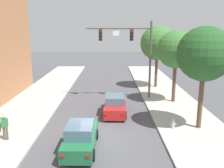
{
  "coord_description": "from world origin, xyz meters",
  "views": [
    {
      "loc": [
        0.7,
        -14.43,
        6.89
      ],
      "look_at": [
        0.86,
        7.06,
        2.0
      ],
      "focal_mm": 38.82,
      "sensor_mm": 36.0,
      "label": 1
    }
  ],
  "objects_px": {
    "car_following_green": "(81,138)",
    "street_tree_nearest": "(204,54)",
    "traffic_signal_mast": "(132,46)",
    "street_tree_second": "(176,50)",
    "fire_hydrant": "(173,123)",
    "car_lead_red": "(115,105)",
    "street_tree_third": "(157,43)",
    "pedestrian_sidewalk_left_walker": "(5,126)",
    "bicycle_leaning": "(1,124)"
  },
  "relations": [
    {
      "from": "traffic_signal_mast",
      "to": "bicycle_leaning",
      "type": "relative_size",
      "value": 4.25
    },
    {
      "from": "car_following_green",
      "to": "street_tree_nearest",
      "type": "height_order",
      "value": "street_tree_nearest"
    },
    {
      "from": "pedestrian_sidewalk_left_walker",
      "to": "street_tree_nearest",
      "type": "height_order",
      "value": "street_tree_nearest"
    },
    {
      "from": "car_following_green",
      "to": "pedestrian_sidewalk_left_walker",
      "type": "relative_size",
      "value": 2.6
    },
    {
      "from": "car_lead_red",
      "to": "street_tree_second",
      "type": "distance_m",
      "value": 7.72
    },
    {
      "from": "street_tree_nearest",
      "to": "street_tree_second",
      "type": "distance_m",
      "value": 6.33
    },
    {
      "from": "bicycle_leaning",
      "to": "street_tree_second",
      "type": "distance_m",
      "value": 15.66
    },
    {
      "from": "pedestrian_sidewalk_left_walker",
      "to": "street_tree_third",
      "type": "bearing_deg",
      "value": 49.88
    },
    {
      "from": "traffic_signal_mast",
      "to": "pedestrian_sidewalk_left_walker",
      "type": "relative_size",
      "value": 4.57
    },
    {
      "from": "pedestrian_sidewalk_left_walker",
      "to": "street_tree_third",
      "type": "xyz_separation_m",
      "value": [
        11.94,
        14.17,
        4.22
      ]
    },
    {
      "from": "traffic_signal_mast",
      "to": "bicycle_leaning",
      "type": "height_order",
      "value": "traffic_signal_mast"
    },
    {
      "from": "car_following_green",
      "to": "fire_hydrant",
      "type": "xyz_separation_m",
      "value": [
        6.07,
        2.68,
        -0.22
      ]
    },
    {
      "from": "fire_hydrant",
      "to": "street_tree_nearest",
      "type": "xyz_separation_m",
      "value": [
        1.84,
        0.13,
        4.76
      ]
    },
    {
      "from": "street_tree_third",
      "to": "bicycle_leaning",
      "type": "bearing_deg",
      "value": -135.41
    },
    {
      "from": "pedestrian_sidewalk_left_walker",
      "to": "street_tree_nearest",
      "type": "relative_size",
      "value": 0.24
    },
    {
      "from": "traffic_signal_mast",
      "to": "fire_hydrant",
      "type": "height_order",
      "value": "traffic_signal_mast"
    },
    {
      "from": "bicycle_leaning",
      "to": "street_tree_nearest",
      "type": "bearing_deg",
      "value": 1.42
    },
    {
      "from": "street_tree_nearest",
      "to": "pedestrian_sidewalk_left_walker",
      "type": "bearing_deg",
      "value": -171.79
    },
    {
      "from": "car_lead_red",
      "to": "fire_hydrant",
      "type": "xyz_separation_m",
      "value": [
        3.96,
        -3.39,
        -0.22
      ]
    },
    {
      "from": "traffic_signal_mast",
      "to": "street_tree_nearest",
      "type": "relative_size",
      "value": 1.08
    },
    {
      "from": "traffic_signal_mast",
      "to": "car_following_green",
      "type": "distance_m",
      "value": 12.05
    },
    {
      "from": "street_tree_nearest",
      "to": "street_tree_third",
      "type": "bearing_deg",
      "value": 93.51
    },
    {
      "from": "traffic_signal_mast",
      "to": "pedestrian_sidewalk_left_walker",
      "type": "bearing_deg",
      "value": -132.45
    },
    {
      "from": "bicycle_leaning",
      "to": "street_tree_nearest",
      "type": "xyz_separation_m",
      "value": [
        13.62,
        0.34,
        4.73
      ]
    },
    {
      "from": "car_following_green",
      "to": "street_tree_third",
      "type": "xyz_separation_m",
      "value": [
        7.16,
        15.15,
        4.56
      ]
    },
    {
      "from": "pedestrian_sidewalk_left_walker",
      "to": "fire_hydrant",
      "type": "relative_size",
      "value": 2.28
    },
    {
      "from": "traffic_signal_mast",
      "to": "street_tree_nearest",
      "type": "height_order",
      "value": "traffic_signal_mast"
    },
    {
      "from": "car_lead_red",
      "to": "street_tree_nearest",
      "type": "distance_m",
      "value": 8.06
    },
    {
      "from": "fire_hydrant",
      "to": "traffic_signal_mast",
      "type": "bearing_deg",
      "value": 105.85
    },
    {
      "from": "fire_hydrant",
      "to": "street_tree_nearest",
      "type": "distance_m",
      "value": 5.11
    },
    {
      "from": "bicycle_leaning",
      "to": "pedestrian_sidewalk_left_walker",
      "type": "bearing_deg",
      "value": -58.5
    },
    {
      "from": "car_lead_red",
      "to": "pedestrian_sidewalk_left_walker",
      "type": "relative_size",
      "value": 2.62
    },
    {
      "from": "traffic_signal_mast",
      "to": "street_tree_second",
      "type": "relative_size",
      "value": 1.13
    },
    {
      "from": "car_lead_red",
      "to": "pedestrian_sidewalk_left_walker",
      "type": "xyz_separation_m",
      "value": [
        -6.9,
        -5.09,
        0.34
      ]
    },
    {
      "from": "car_lead_red",
      "to": "fire_hydrant",
      "type": "bearing_deg",
      "value": -40.58
    },
    {
      "from": "car_following_green",
      "to": "street_tree_second",
      "type": "distance_m",
      "value": 12.73
    },
    {
      "from": "car_lead_red",
      "to": "street_tree_third",
      "type": "bearing_deg",
      "value": 60.96
    },
    {
      "from": "pedestrian_sidewalk_left_walker",
      "to": "street_tree_third",
      "type": "distance_m",
      "value": 19.01
    },
    {
      "from": "bicycle_leaning",
      "to": "street_tree_third",
      "type": "relative_size",
      "value": 0.25
    },
    {
      "from": "traffic_signal_mast",
      "to": "street_tree_third",
      "type": "height_order",
      "value": "traffic_signal_mast"
    },
    {
      "from": "street_tree_nearest",
      "to": "traffic_signal_mast",
      "type": "bearing_deg",
      "value": 117.93
    },
    {
      "from": "car_lead_red",
      "to": "street_tree_nearest",
      "type": "bearing_deg",
      "value": -29.34
    },
    {
      "from": "car_lead_red",
      "to": "street_tree_third",
      "type": "distance_m",
      "value": 11.34
    },
    {
      "from": "traffic_signal_mast",
      "to": "street_tree_second",
      "type": "xyz_separation_m",
      "value": [
        3.87,
        -1.31,
        -0.29
      ]
    },
    {
      "from": "bicycle_leaning",
      "to": "street_tree_third",
      "type": "bearing_deg",
      "value": 44.59
    },
    {
      "from": "traffic_signal_mast",
      "to": "street_tree_third",
      "type": "bearing_deg",
      "value": 55.09
    },
    {
      "from": "fire_hydrant",
      "to": "street_tree_third",
      "type": "bearing_deg",
      "value": 85.03
    },
    {
      "from": "street_tree_third",
      "to": "fire_hydrant",
      "type": "bearing_deg",
      "value": -94.97
    },
    {
      "from": "street_tree_second",
      "to": "street_tree_nearest",
      "type": "bearing_deg",
      "value": -88.41
    },
    {
      "from": "bicycle_leaning",
      "to": "street_tree_second",
      "type": "xyz_separation_m",
      "value": [
        13.44,
        6.66,
        4.5
      ]
    }
  ]
}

